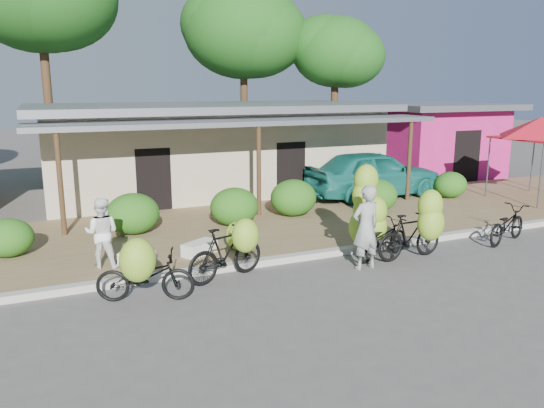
{
  "coord_description": "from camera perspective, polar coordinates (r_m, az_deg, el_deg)",
  "views": [
    {
      "loc": [
        -6.03,
        -8.57,
        3.94
      ],
      "look_at": [
        -0.99,
        2.86,
        1.2
      ],
      "focal_mm": 35.0,
      "sensor_mm": 36.0,
      "label": 1
    }
  ],
  "objects": [
    {
      "name": "ground",
      "position": [
        11.19,
        10.73,
        -8.47
      ],
      "size": [
        100.0,
        100.0,
        0.0
      ],
      "primitive_type": "plane",
      "color": "#504D4A",
      "rests_on": "ground"
    },
    {
      "name": "sidewalk",
      "position": [
        15.35,
        0.17,
        -2.27
      ],
      "size": [
        60.0,
        6.0,
        0.12
      ],
      "primitive_type": "cube",
      "color": "olive",
      "rests_on": "ground"
    },
    {
      "name": "curb",
      "position": [
        12.77,
        5.66,
        -5.31
      ],
      "size": [
        60.0,
        0.25,
        0.15
      ],
      "primitive_type": "cube",
      "color": "#A8A399",
      "rests_on": "ground"
    },
    {
      "name": "shop_main",
      "position": [
        20.53,
        -6.6,
        6.1
      ],
      "size": [
        13.0,
        8.5,
        3.35
      ],
      "color": "#BFAC90",
      "rests_on": "ground"
    },
    {
      "name": "shop_pink",
      "position": [
        25.71,
        16.47,
        6.82
      ],
      "size": [
        6.0,
        6.0,
        3.25
      ],
      "color": "#C81E6D",
      "rests_on": "ground"
    },
    {
      "name": "tree_center_right",
      "position": [
        27.0,
        -3.6,
        18.35
      ],
      "size": [
        5.84,
        5.77,
        8.96
      ],
      "color": "#44341B",
      "rests_on": "ground"
    },
    {
      "name": "tree_near_right",
      "position": [
        26.8,
        6.38,
        16.15
      ],
      "size": [
        4.39,
        4.21,
        7.37
      ],
      "color": "#44341B",
      "rests_on": "ground"
    },
    {
      "name": "hedge_0",
      "position": [
        13.64,
        -26.56,
        -3.28
      ],
      "size": [
        1.15,
        1.03,
        0.9
      ],
      "primitive_type": "ellipsoid",
      "color": "#265C15",
      "rests_on": "sidewalk"
    },
    {
      "name": "hedge_1",
      "position": [
        14.56,
        -14.75,
        -1.02
      ],
      "size": [
        1.41,
        1.27,
        1.1
      ],
      "primitive_type": "ellipsoid",
      "color": "#265C15",
      "rests_on": "sidewalk"
    },
    {
      "name": "hedge_2",
      "position": [
        15.01,
        -4.07,
        -0.28
      ],
      "size": [
        1.38,
        1.25,
        1.08
      ],
      "primitive_type": "ellipsoid",
      "color": "#265C15",
      "rests_on": "sidewalk"
    },
    {
      "name": "hedge_3",
      "position": [
        16.11,
        2.32,
        0.68
      ],
      "size": [
        1.43,
        1.29,
        1.11
      ],
      "primitive_type": "ellipsoid",
      "color": "#265C15",
      "rests_on": "sidewalk"
    },
    {
      "name": "hedge_4",
      "position": [
        16.91,
        11.19,
        0.88
      ],
      "size": [
        1.33,
        1.2,
        1.04
      ],
      "primitive_type": "ellipsoid",
      "color": "#265C15",
      "rests_on": "sidewalk"
    },
    {
      "name": "hedge_5",
      "position": [
        19.81,
        18.64,
        1.97
      ],
      "size": [
        1.19,
        1.07,
        0.93
      ],
      "primitive_type": "ellipsoid",
      "color": "#265C15",
      "rests_on": "sidewalk"
    },
    {
      "name": "red_canopy",
      "position": [
        20.44,
        26.93,
        7.33
      ],
      "size": [
        3.5,
        3.5,
        2.86
      ],
      "color": "#59595E",
      "rests_on": "sidewalk"
    },
    {
      "name": "bike_far_left",
      "position": [
        10.16,
        -13.62,
        -7.26
      ],
      "size": [
        1.94,
        1.49,
        1.42
      ],
      "rotation": [
        0.0,
        0.0,
        1.23
      ],
      "color": "black",
      "rests_on": "ground"
    },
    {
      "name": "bike_left",
      "position": [
        11.05,
        -4.71,
        -5.03
      ],
      "size": [
        1.98,
        1.41,
        1.44
      ],
      "rotation": [
        0.0,
        0.0,
        1.89
      ],
      "color": "black",
      "rests_on": "ground"
    },
    {
      "name": "bike_center",
      "position": [
        12.78,
        10.82,
        -1.8
      ],
      "size": [
        1.87,
        1.37,
        2.19
      ],
      "rotation": [
        0.0,
        0.0,
        1.86
      ],
      "color": "black",
      "rests_on": "ground"
    },
    {
      "name": "bike_right",
      "position": [
        12.63,
        15.24,
        -2.72
      ],
      "size": [
        1.85,
        1.22,
        1.77
      ],
      "rotation": [
        0.0,
        0.0,
        1.62
      ],
      "color": "black",
      "rests_on": "ground"
    },
    {
      "name": "bike_far_right",
      "position": [
        14.99,
        23.96,
        -2.05
      ],
      "size": [
        1.94,
        1.21,
        0.96
      ],
      "rotation": [
        0.0,
        0.0,
        1.91
      ],
      "color": "black",
      "rests_on": "ground"
    },
    {
      "name": "loose_banana_a",
      "position": [
        12.68,
        -3.47,
        -3.47
      ],
      "size": [
        0.58,
        0.49,
        0.73
      ],
      "primitive_type": "ellipsoid",
      "color": "#9CBC2F",
      "rests_on": "sidewalk"
    },
    {
      "name": "loose_banana_b",
      "position": [
        12.85,
        -3.86,
        -3.38
      ],
      "size": [
        0.54,
        0.46,
        0.67
      ],
      "primitive_type": "ellipsoid",
      "color": "#9CBC2F",
      "rests_on": "sidewalk"
    },
    {
      "name": "loose_banana_c",
      "position": [
        13.96,
        10.21,
        -2.4
      ],
      "size": [
        0.49,
        0.42,
        0.61
      ],
      "primitive_type": "ellipsoid",
      "color": "#9CBC2F",
      "rests_on": "sidewalk"
    },
    {
      "name": "sack_near",
      "position": [
        12.57,
        -7.79,
        -4.73
      ],
      "size": [
        0.93,
        0.78,
        0.3
      ],
      "primitive_type": "cube",
      "rotation": [
        0.0,
        0.0,
        0.54
      ],
      "color": "silver",
      "rests_on": "sidewalk"
    },
    {
      "name": "sack_far",
      "position": [
        12.14,
        -14.33,
        -5.67
      ],
      "size": [
        0.84,
        0.72,
        0.28
      ],
      "primitive_type": "cube",
      "rotation": [
        0.0,
        0.0,
        -0.55
      ],
      "color": "silver",
      "rests_on": "sidewalk"
    },
    {
      "name": "vendor",
      "position": [
        11.83,
        10.05,
        -2.51
      ],
      "size": [
        0.72,
        0.5,
        1.88
      ],
      "primitive_type": "imported",
      "rotation": [
        0.0,
        0.0,
        3.22
      ],
      "color": "gray",
      "rests_on": "ground"
    },
    {
      "name": "bystander",
      "position": [
        11.98,
        -17.84,
        -2.98
      ],
      "size": [
        0.92,
        0.83,
        1.54
      ],
      "primitive_type": "imported",
      "rotation": [
        0.0,
        0.0,
        2.75
      ],
      "color": "white",
      "rests_on": "sidewalk"
    },
    {
      "name": "teal_van",
      "position": [
        19.18,
        10.84,
        3.24
      ],
      "size": [
        5.0,
        2.06,
        1.7
      ],
      "primitive_type": "imported",
      "rotation": [
        0.0,
        0.0,
        1.58
      ],
      "color": "#17675F",
      "rests_on": "sidewalk"
    }
  ]
}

